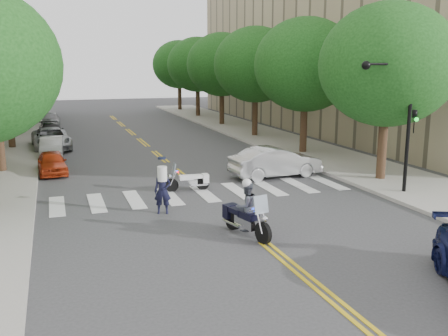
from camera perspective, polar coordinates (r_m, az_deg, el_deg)
name	(u,v)px	position (r m, az deg, el deg)	size (l,w,h in m)	color
ground	(263,242)	(16.20, 4.52, -8.45)	(140.00, 140.00, 0.00)	#38383A
sidewalk_left	(1,148)	(36.49, -24.11, 2.05)	(5.00, 60.00, 0.15)	#9E9991
sidewalk_right	(263,135)	(39.56, 4.45, 3.73)	(5.00, 60.00, 0.15)	#9E9991
building_right	(411,5)	(51.53, 20.63, 17.08)	(26.00, 44.00, 22.00)	tan
tree_l_2	(5,65)	(36.01, -23.72, 10.75)	(6.40, 6.40, 8.45)	#382316
tree_l_3	(13,65)	(43.99, -22.94, 10.82)	(6.40, 6.40, 8.45)	#382316
tree_l_4	(19,65)	(51.98, -22.40, 10.87)	(6.40, 6.40, 8.45)	#382316
tree_l_5	(23,65)	(59.97, -22.00, 10.91)	(6.40, 6.40, 8.45)	#382316
tree_r_0	(388,65)	(24.89, 18.19, 11.12)	(6.40, 6.40, 8.45)	#382316
tree_r_1	(306,65)	(31.66, 9.30, 11.56)	(6.40, 6.40, 8.45)	#382316
tree_r_2	(255,65)	(38.90, 3.62, 11.70)	(6.40, 6.40, 8.45)	#382316
tree_r_3	(222,65)	(46.38, -0.26, 11.73)	(6.40, 6.40, 8.45)	#382316
tree_r_4	(197,65)	(54.02, -3.05, 11.72)	(6.40, 6.40, 8.45)	#382316
tree_r_5	(179,65)	(61.75, -5.15, 11.70)	(6.40, 6.40, 8.45)	#382316
traffic_signal_pole	(401,110)	(22.33, 19.53, 6.30)	(2.82, 0.42, 6.00)	black
motorcycle_police	(246,210)	(16.52, 2.48, -4.86)	(0.97, 2.36, 1.95)	black
motorcycle_parked	(191,181)	(22.49, -3.78, -1.46)	(2.02, 0.51, 1.30)	black
officer_standing	(163,191)	(19.06, -7.02, -2.62)	(0.64, 0.42, 1.76)	black
convertible	(276,162)	(25.21, 5.93, 0.69)	(1.63, 4.67, 1.54)	#B7B7B9
parked_car_a	(52,163)	(27.37, -19.05, 0.60)	(1.39, 3.46, 1.18)	#B63413
parked_car_b	(52,147)	(32.30, -19.11, 2.26)	(1.30, 3.74, 1.23)	#BABABA
parked_car_c	(51,139)	(35.40, -19.15, 3.19)	(2.34, 5.08, 1.41)	#A0A1A7
parked_car_d	(51,132)	(39.75, -19.17, 3.94)	(1.74, 4.29, 1.25)	black
parked_car_e	(50,119)	(48.16, -19.22, 5.28)	(1.61, 4.00, 1.36)	gray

